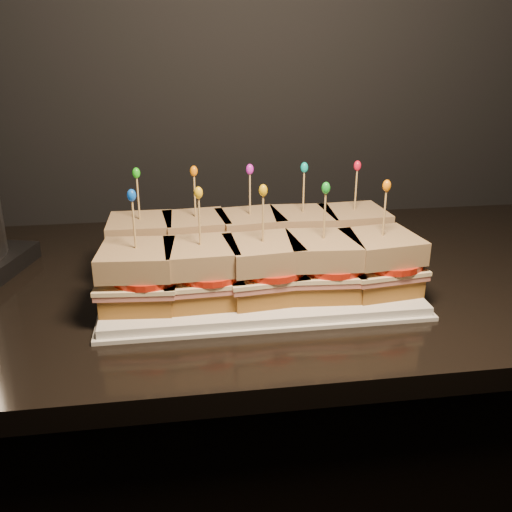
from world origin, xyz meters
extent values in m
cube|color=black|center=(0.72, 1.67, 0.44)|extent=(2.49, 0.63, 0.88)
cube|color=black|center=(0.72, 1.67, 0.90)|extent=(2.53, 0.67, 0.03)
cube|color=white|center=(0.63, 1.61, 0.92)|extent=(0.46, 0.29, 0.02)
cube|color=white|center=(0.63, 1.61, 0.92)|extent=(0.48, 0.30, 0.01)
cube|color=brown|center=(0.46, 1.68, 0.95)|extent=(0.10, 0.10, 0.03)
cube|color=#CD685E|center=(0.46, 1.68, 0.96)|extent=(0.11, 0.11, 0.01)
cube|color=#FFE5B0|center=(0.46, 1.68, 0.97)|extent=(0.11, 0.11, 0.01)
cylinder|color=red|center=(0.47, 1.67, 0.98)|extent=(0.10, 0.10, 0.01)
cube|color=brown|center=(0.46, 1.68, 1.00)|extent=(0.10, 0.10, 0.03)
cylinder|color=tan|center=(0.46, 1.68, 1.05)|extent=(0.00, 0.00, 0.09)
ellipsoid|color=green|center=(0.46, 1.68, 1.09)|extent=(0.01, 0.01, 0.02)
cube|color=brown|center=(0.55, 1.68, 0.95)|extent=(0.11, 0.11, 0.03)
cube|color=#CD685E|center=(0.55, 1.68, 0.96)|extent=(0.12, 0.11, 0.01)
cube|color=#FFE5B0|center=(0.55, 1.68, 0.97)|extent=(0.12, 0.12, 0.01)
cylinder|color=red|center=(0.56, 1.67, 0.98)|extent=(0.10, 0.10, 0.01)
cube|color=brown|center=(0.55, 1.68, 1.00)|extent=(0.11, 0.11, 0.03)
cylinder|color=tan|center=(0.55, 1.68, 1.05)|extent=(0.00, 0.00, 0.09)
ellipsoid|color=orange|center=(0.55, 1.68, 1.09)|extent=(0.01, 0.01, 0.02)
cube|color=brown|center=(0.63, 1.68, 0.95)|extent=(0.11, 0.11, 0.03)
cube|color=#CD685E|center=(0.63, 1.68, 0.96)|extent=(0.12, 0.12, 0.01)
cube|color=#FFE5B0|center=(0.63, 1.68, 0.97)|extent=(0.12, 0.12, 0.01)
cylinder|color=red|center=(0.65, 1.67, 0.98)|extent=(0.10, 0.10, 0.01)
cube|color=brown|center=(0.63, 1.68, 1.00)|extent=(0.11, 0.11, 0.03)
cylinder|color=tan|center=(0.63, 1.68, 1.05)|extent=(0.00, 0.00, 0.09)
ellipsoid|color=#CA1BC5|center=(0.63, 1.68, 1.09)|extent=(0.01, 0.01, 0.02)
cube|color=brown|center=(0.72, 1.68, 0.95)|extent=(0.10, 0.10, 0.03)
cube|color=#CD685E|center=(0.72, 1.68, 0.96)|extent=(0.11, 0.11, 0.01)
cube|color=#FFE5B0|center=(0.72, 1.68, 0.97)|extent=(0.12, 0.11, 0.01)
cylinder|color=red|center=(0.73, 1.67, 0.98)|extent=(0.10, 0.10, 0.01)
cube|color=brown|center=(0.72, 1.68, 1.00)|extent=(0.11, 0.11, 0.03)
cylinder|color=tan|center=(0.72, 1.68, 1.05)|extent=(0.00, 0.00, 0.09)
ellipsoid|color=#08B8AA|center=(0.72, 1.68, 1.09)|extent=(0.01, 0.01, 0.02)
cube|color=brown|center=(0.81, 1.68, 0.95)|extent=(0.10, 0.10, 0.03)
cube|color=#CD685E|center=(0.81, 1.68, 0.96)|extent=(0.11, 0.11, 0.01)
cube|color=#FFE5B0|center=(0.81, 1.68, 0.97)|extent=(0.12, 0.11, 0.01)
cylinder|color=red|center=(0.82, 1.67, 0.98)|extent=(0.10, 0.10, 0.01)
cube|color=brown|center=(0.81, 1.68, 1.00)|extent=(0.11, 0.11, 0.03)
cylinder|color=tan|center=(0.81, 1.68, 1.05)|extent=(0.00, 0.00, 0.09)
ellipsoid|color=red|center=(0.81, 1.68, 1.09)|extent=(0.01, 0.01, 0.02)
cube|color=brown|center=(0.46, 1.55, 0.95)|extent=(0.11, 0.11, 0.03)
cube|color=#CD685E|center=(0.46, 1.55, 0.96)|extent=(0.12, 0.11, 0.01)
cube|color=#FFE5B0|center=(0.46, 1.55, 0.97)|extent=(0.12, 0.12, 0.01)
cylinder|color=red|center=(0.47, 1.54, 0.98)|extent=(0.10, 0.10, 0.01)
cube|color=brown|center=(0.46, 1.55, 1.00)|extent=(0.11, 0.11, 0.03)
cylinder|color=tan|center=(0.46, 1.55, 1.05)|extent=(0.00, 0.00, 0.09)
ellipsoid|color=blue|center=(0.46, 1.55, 1.09)|extent=(0.01, 0.01, 0.02)
cube|color=brown|center=(0.55, 1.55, 0.95)|extent=(0.10, 0.10, 0.03)
cube|color=#CD685E|center=(0.55, 1.55, 0.96)|extent=(0.11, 0.11, 0.01)
cube|color=#FFE5B0|center=(0.55, 1.55, 0.97)|extent=(0.11, 0.11, 0.01)
cylinder|color=red|center=(0.56, 1.54, 0.98)|extent=(0.10, 0.10, 0.01)
cube|color=brown|center=(0.55, 1.55, 1.00)|extent=(0.10, 0.10, 0.03)
cylinder|color=tan|center=(0.55, 1.55, 1.05)|extent=(0.00, 0.00, 0.09)
ellipsoid|color=#E5A610|center=(0.55, 1.55, 1.09)|extent=(0.01, 0.01, 0.02)
cube|color=brown|center=(0.63, 1.55, 0.95)|extent=(0.11, 0.11, 0.03)
cube|color=#CD685E|center=(0.63, 1.55, 0.96)|extent=(0.12, 0.12, 0.01)
cube|color=#FFE5B0|center=(0.63, 1.55, 0.97)|extent=(0.12, 0.12, 0.01)
cylinder|color=red|center=(0.65, 1.54, 0.98)|extent=(0.10, 0.10, 0.01)
cube|color=brown|center=(0.63, 1.55, 1.00)|extent=(0.11, 0.11, 0.03)
cylinder|color=tan|center=(0.63, 1.55, 1.05)|extent=(0.00, 0.00, 0.09)
ellipsoid|color=#EFAD0A|center=(0.63, 1.55, 1.09)|extent=(0.01, 0.01, 0.02)
cube|color=brown|center=(0.72, 1.55, 0.95)|extent=(0.11, 0.11, 0.03)
cube|color=#CD685E|center=(0.72, 1.55, 0.96)|extent=(0.12, 0.11, 0.01)
cube|color=#FFE5B0|center=(0.72, 1.55, 0.97)|extent=(0.12, 0.11, 0.01)
cylinder|color=red|center=(0.73, 1.54, 0.98)|extent=(0.10, 0.10, 0.01)
cube|color=brown|center=(0.72, 1.55, 1.00)|extent=(0.11, 0.11, 0.03)
cylinder|color=tan|center=(0.72, 1.55, 1.05)|extent=(0.00, 0.00, 0.09)
ellipsoid|color=green|center=(0.72, 1.55, 1.09)|extent=(0.01, 0.01, 0.02)
cube|color=brown|center=(0.81, 1.55, 0.95)|extent=(0.11, 0.11, 0.03)
cube|color=#CD685E|center=(0.81, 1.55, 0.96)|extent=(0.12, 0.12, 0.01)
cube|color=#FFE5B0|center=(0.81, 1.55, 0.97)|extent=(0.12, 0.12, 0.01)
cylinder|color=red|center=(0.82, 1.54, 0.98)|extent=(0.10, 0.10, 0.01)
cube|color=brown|center=(0.81, 1.55, 1.00)|extent=(0.11, 0.11, 0.03)
cylinder|color=tan|center=(0.81, 1.55, 1.05)|extent=(0.00, 0.00, 0.09)
ellipsoid|color=orange|center=(0.81, 1.55, 1.09)|extent=(0.01, 0.01, 0.02)
camera|label=1|loc=(0.51, 0.79, 1.29)|focal=40.00mm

